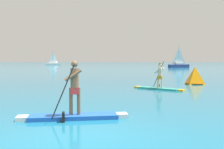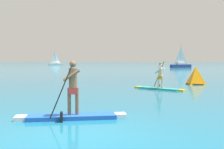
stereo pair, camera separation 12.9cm
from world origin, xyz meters
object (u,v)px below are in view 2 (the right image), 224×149
Objects in this scene: race_marker_buoy at (196,76)px; sailboat_left_horizon at (55,63)px; paddleboarder_far_right at (159,84)px; paddleboarder_mid_center at (71,108)px; sailboat_right_horizon at (181,64)px.

sailboat_left_horizon is (-31.61, 73.50, 0.06)m from race_marker_buoy.
sailboat_left_horizon reaches higher than race_marker_buoy.
race_marker_buoy is (3.12, 3.90, 0.26)m from paddleboarder_far_right.
paddleboarder_mid_center is 14.50m from race_marker_buoy.
race_marker_buoy is 0.32× the size of sailboat_right_horizon.
sailboat_right_horizon is at bearing -65.39° from paddleboarder_far_right.
sailboat_left_horizon reaches higher than paddleboarder_far_right.
paddleboarder_mid_center is 0.64× the size of sailboat_right_horizon.
paddleboarder_mid_center is 9.65m from paddleboarder_far_right.
sailboat_right_horizon is (9.56, 48.30, 0.43)m from paddleboarder_far_right.
race_marker_buoy is (6.71, 12.85, 0.27)m from paddleboarder_mid_center.
paddleboarder_far_right is 49.23m from sailboat_right_horizon.
sailboat_left_horizon is at bearing 117.08° from sailboat_right_horizon.
race_marker_buoy is at bearing -123.77° from sailboat_right_horizon.
sailboat_right_horizon is (6.44, 44.40, 0.17)m from race_marker_buoy.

